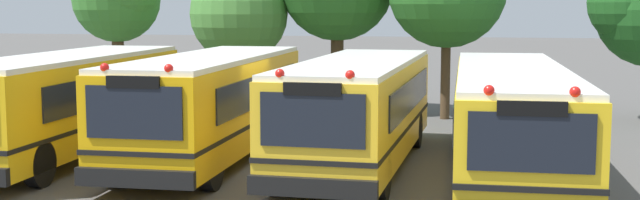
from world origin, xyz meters
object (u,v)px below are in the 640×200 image
at_px(school_bus_0, 67,101).
at_px(school_bus_3, 511,116).
at_px(school_bus_1, 211,103).
at_px(school_bus_2, 358,108).
at_px(tree_1, 237,13).

xyz_separation_m(school_bus_0, school_bus_3, (11.05, 0.04, -0.07)).
height_order(school_bus_1, school_bus_2, school_bus_1).
bearing_deg(tree_1, school_bus_2, -56.50).
bearing_deg(school_bus_0, school_bus_1, -175.61).
relative_size(school_bus_2, tree_1, 1.81).
relative_size(school_bus_0, tree_1, 1.85).
height_order(school_bus_0, school_bus_1, school_bus_1).
relative_size(school_bus_2, school_bus_3, 0.83).
height_order(school_bus_0, school_bus_2, school_bus_0).
relative_size(school_bus_1, tree_1, 1.82).
xyz_separation_m(school_bus_2, school_bus_3, (3.57, -0.26, -0.05)).
relative_size(school_bus_0, school_bus_3, 0.85).
bearing_deg(tree_1, school_bus_1, -76.75).
xyz_separation_m(school_bus_0, tree_1, (1.70, 9.02, 2.14)).
distance_m(school_bus_0, school_bus_1, 3.76).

